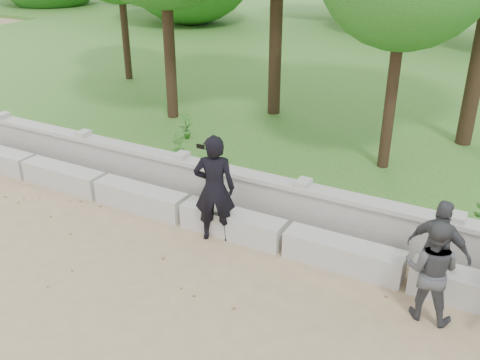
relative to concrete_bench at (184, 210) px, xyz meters
name	(u,v)px	position (x,y,z in m)	size (l,w,h in m)	color
ground	(116,275)	(0.00, -1.90, -0.22)	(80.00, 80.00, 0.00)	tan
lawn	(373,73)	(0.00, 12.10, -0.10)	(40.00, 22.00, 0.25)	#295720
concrete_bench	(184,210)	(0.00, 0.00, 0.00)	(11.90, 0.45, 0.45)	beige
parapet_wall	(205,184)	(0.00, 0.70, 0.24)	(12.50, 0.35, 0.90)	#B8B6AE
man_main	(214,189)	(0.79, -0.22, 0.72)	(0.82, 0.77, 1.90)	black
visitor_left	(431,270)	(4.38, -0.59, 0.52)	(0.74, 0.58, 1.49)	#3C3D41
visitor_right	(438,251)	(4.38, -0.10, 0.55)	(0.97, 0.56, 1.55)	#3D3E42
shrub_a	(186,126)	(-1.98, 3.02, 0.35)	(0.34, 0.23, 0.65)	#366C24
shrub_b	(178,148)	(-1.32, 1.72, 0.37)	(0.38, 0.30, 0.69)	#366C24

